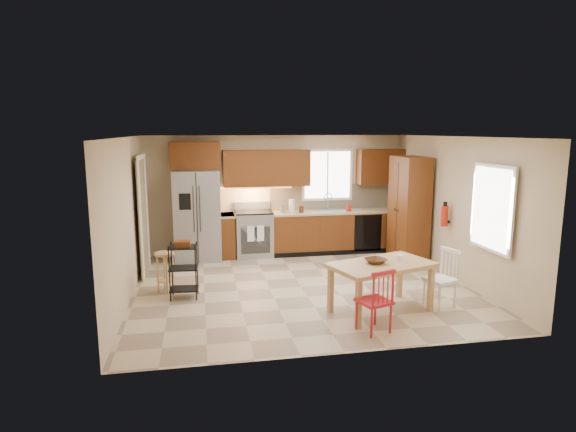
# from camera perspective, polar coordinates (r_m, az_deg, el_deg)

# --- Properties ---
(floor) EXTENTS (5.50, 5.50, 0.00)m
(floor) POSITION_cam_1_polar(r_m,az_deg,el_deg) (8.20, 1.58, -8.39)
(floor) COLOR tan
(floor) RESTS_ON ground
(ceiling) EXTENTS (5.50, 5.00, 0.02)m
(ceiling) POSITION_cam_1_polar(r_m,az_deg,el_deg) (7.77, 1.68, 9.36)
(ceiling) COLOR silver
(ceiling) RESTS_ON ground
(wall_back) EXTENTS (5.50, 0.02, 2.50)m
(wall_back) POSITION_cam_1_polar(r_m,az_deg,el_deg) (10.32, -1.29, 2.60)
(wall_back) COLOR #CCB793
(wall_back) RESTS_ON ground
(wall_front) EXTENTS (5.50, 0.02, 2.50)m
(wall_front) POSITION_cam_1_polar(r_m,az_deg,el_deg) (5.52, 7.10, -4.15)
(wall_front) COLOR #CCB793
(wall_front) RESTS_ON ground
(wall_left) EXTENTS (0.02, 5.00, 2.50)m
(wall_left) POSITION_cam_1_polar(r_m,az_deg,el_deg) (7.80, -18.55, -0.40)
(wall_left) COLOR #CCB793
(wall_left) RESTS_ON ground
(wall_right) EXTENTS (0.02, 5.00, 2.50)m
(wall_right) POSITION_cam_1_polar(r_m,az_deg,el_deg) (8.88, 19.26, 0.79)
(wall_right) COLOR #CCB793
(wall_right) RESTS_ON ground
(refrigerator) EXTENTS (0.92, 0.75, 1.82)m
(refrigerator) POSITION_cam_1_polar(r_m,az_deg,el_deg) (9.87, -10.72, 0.08)
(refrigerator) COLOR gray
(refrigerator) RESTS_ON floor
(range_stove) EXTENTS (0.76, 0.63, 0.92)m
(range_stove) POSITION_cam_1_polar(r_m,az_deg,el_deg) (10.07, -4.08, -2.17)
(range_stove) COLOR gray
(range_stove) RESTS_ON floor
(base_cabinet_narrow) EXTENTS (0.30, 0.60, 0.90)m
(base_cabinet_narrow) POSITION_cam_1_polar(r_m,az_deg,el_deg) (10.05, -7.21, -2.32)
(base_cabinet_narrow) COLOR #5C2B10
(base_cabinet_narrow) RESTS_ON floor
(base_cabinet_run) EXTENTS (2.92, 0.60, 0.90)m
(base_cabinet_run) POSITION_cam_1_polar(r_m,az_deg,el_deg) (10.45, 5.99, -1.81)
(base_cabinet_run) COLOR #5C2B10
(base_cabinet_run) RESTS_ON floor
(dishwasher) EXTENTS (0.60, 0.02, 0.78)m
(dishwasher) POSITION_cam_1_polar(r_m,az_deg,el_deg) (10.35, 9.42, -2.01)
(dishwasher) COLOR black
(dishwasher) RESTS_ON floor
(backsplash) EXTENTS (2.92, 0.03, 0.55)m
(backsplash) POSITION_cam_1_polar(r_m,az_deg,el_deg) (10.60, 5.63, 2.34)
(backsplash) COLOR beige
(backsplash) RESTS_ON wall_back
(upper_over_fridge) EXTENTS (1.00, 0.35, 0.55)m
(upper_over_fridge) POSITION_cam_1_polar(r_m,az_deg,el_deg) (9.93, -10.95, 7.05)
(upper_over_fridge) COLOR #5B280F
(upper_over_fridge) RESTS_ON wall_back
(upper_left_block) EXTENTS (1.80, 0.35, 0.75)m
(upper_left_block) POSITION_cam_1_polar(r_m,az_deg,el_deg) (10.05, -2.56, 5.68)
(upper_left_block) COLOR #5B280F
(upper_left_block) RESTS_ON wall_back
(upper_right_block) EXTENTS (1.00, 0.35, 0.75)m
(upper_right_block) POSITION_cam_1_polar(r_m,az_deg,el_deg) (10.68, 10.91, 5.78)
(upper_right_block) COLOR #5B280F
(upper_right_block) RESTS_ON wall_back
(window_back) EXTENTS (1.12, 0.04, 1.12)m
(window_back) POSITION_cam_1_polar(r_m,az_deg,el_deg) (10.49, 4.68, 4.89)
(window_back) COLOR white
(window_back) RESTS_ON wall_back
(sink) EXTENTS (0.62, 0.46, 0.16)m
(sink) POSITION_cam_1_polar(r_m,az_deg,el_deg) (10.32, 5.02, 0.37)
(sink) COLOR gray
(sink) RESTS_ON base_cabinet_run
(undercab_glow) EXTENTS (1.60, 0.30, 0.01)m
(undercab_glow) POSITION_cam_1_polar(r_m,az_deg,el_deg) (10.03, -4.22, 3.39)
(undercab_glow) COLOR #FFBF66
(undercab_glow) RESTS_ON wall_back
(soap_bottle) EXTENTS (0.09, 0.09, 0.19)m
(soap_bottle) POSITION_cam_1_polar(r_m,az_deg,el_deg) (10.31, 7.22, 1.09)
(soap_bottle) COLOR #B21C0C
(soap_bottle) RESTS_ON base_cabinet_run
(paper_towel) EXTENTS (0.12, 0.12, 0.28)m
(paper_towel) POSITION_cam_1_polar(r_m,az_deg,el_deg) (10.05, 0.44, 1.19)
(paper_towel) COLOR white
(paper_towel) RESTS_ON base_cabinet_run
(canister_steel) EXTENTS (0.11, 0.11, 0.18)m
(canister_steel) POSITION_cam_1_polar(r_m,az_deg,el_deg) (10.02, -0.68, 0.87)
(canister_steel) COLOR gray
(canister_steel) RESTS_ON base_cabinet_run
(canister_wood) EXTENTS (0.10, 0.10, 0.14)m
(canister_wood) POSITION_cam_1_polar(r_m,az_deg,el_deg) (10.07, 1.59, 0.80)
(canister_wood) COLOR #462512
(canister_wood) RESTS_ON base_cabinet_run
(pantry) EXTENTS (0.50, 0.95, 2.10)m
(pantry) POSITION_cam_1_polar(r_m,az_deg,el_deg) (9.82, 14.12, 0.72)
(pantry) COLOR #5C2B10
(pantry) RESTS_ON floor
(fire_extinguisher) EXTENTS (0.12, 0.12, 0.36)m
(fire_extinguisher) POSITION_cam_1_polar(r_m,az_deg,el_deg) (8.97, 18.07, -0.02)
(fire_extinguisher) COLOR #B21C0C
(fire_extinguisher) RESTS_ON wall_right
(window_right) EXTENTS (0.04, 1.02, 1.32)m
(window_right) POSITION_cam_1_polar(r_m,az_deg,el_deg) (7.85, 23.03, 0.86)
(window_right) COLOR white
(window_right) RESTS_ON wall_right
(doorway) EXTENTS (0.04, 0.95, 2.10)m
(doorway) POSITION_cam_1_polar(r_m,az_deg,el_deg) (9.09, -16.87, -0.15)
(doorway) COLOR #8C7A59
(doorway) RESTS_ON wall_left
(dining_table) EXTENTS (1.65, 1.24, 0.71)m
(dining_table) POSITION_cam_1_polar(r_m,az_deg,el_deg) (7.16, 10.95, -8.37)
(dining_table) COLOR tan
(dining_table) RESTS_ON floor
(chair_red) EXTENTS (0.51, 0.51, 0.86)m
(chair_red) POSITION_cam_1_polar(r_m,az_deg,el_deg) (6.44, 10.16, -9.78)
(chair_red) COLOR #B11B24
(chair_red) RESTS_ON floor
(chair_white) EXTENTS (0.51, 0.51, 0.86)m
(chair_white) POSITION_cam_1_polar(r_m,az_deg,el_deg) (7.57, 17.59, -7.06)
(chair_white) COLOR white
(chair_white) RESTS_ON floor
(table_bowl) EXTENTS (0.37, 0.37, 0.07)m
(table_bowl) POSITION_cam_1_polar(r_m,az_deg,el_deg) (7.02, 10.35, -5.60)
(table_bowl) COLOR #462512
(table_bowl) RESTS_ON dining_table
(table_jar) EXTENTS (0.13, 0.13, 0.12)m
(table_jar) POSITION_cam_1_polar(r_m,az_deg,el_deg) (7.24, 13.16, -4.97)
(table_jar) COLOR white
(table_jar) RESTS_ON dining_table
(bar_stool) EXTENTS (0.42, 0.42, 0.66)m
(bar_stool) POSITION_cam_1_polar(r_m,az_deg,el_deg) (8.12, -14.33, -6.46)
(bar_stool) COLOR tan
(bar_stool) RESTS_ON floor
(utility_cart) EXTENTS (0.46, 0.37, 0.87)m
(utility_cart) POSITION_cam_1_polar(r_m,az_deg,el_deg) (7.74, -12.26, -6.39)
(utility_cart) COLOR black
(utility_cart) RESTS_ON floor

